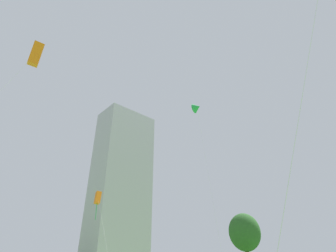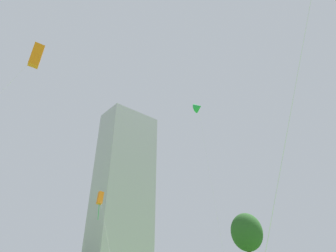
{
  "view_description": "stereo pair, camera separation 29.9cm",
  "coord_description": "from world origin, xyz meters",
  "px_view_note": "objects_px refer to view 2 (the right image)",
  "views": [
    {
      "loc": [
        -9.19,
        -4.76,
        2.05
      ],
      "look_at": [
        2.22,
        11.96,
        12.87
      ],
      "focal_mm": 27.63,
      "sensor_mm": 36.0,
      "label": 1
    },
    {
      "loc": [
        -8.94,
        -4.93,
        2.05
      ],
      "look_at": [
        2.22,
        11.96,
        12.87
      ],
      "focal_mm": 27.63,
      "sensor_mm": 36.0,
      "label": 2
    }
  ],
  "objects_px": {
    "kite_flying_2": "(100,198)",
    "distant_highrise_0": "(124,183)",
    "park_tree_0": "(247,232)",
    "kite_flying_1": "(36,56)",
    "kite_flying_0": "(198,107)"
  },
  "relations": [
    {
      "from": "kite_flying_2",
      "to": "park_tree_0",
      "type": "relative_size",
      "value": 1.66
    },
    {
      "from": "kite_flying_2",
      "to": "distant_highrise_0",
      "type": "distance_m",
      "value": 78.2
    },
    {
      "from": "kite_flying_1",
      "to": "kite_flying_2",
      "type": "distance_m",
      "value": 28.39
    },
    {
      "from": "kite_flying_0",
      "to": "kite_flying_2",
      "type": "height_order",
      "value": "kite_flying_0"
    },
    {
      "from": "kite_flying_0",
      "to": "park_tree_0",
      "type": "distance_m",
      "value": 18.96
    },
    {
      "from": "kite_flying_0",
      "to": "kite_flying_1",
      "type": "bearing_deg",
      "value": -168.27
    },
    {
      "from": "kite_flying_2",
      "to": "distant_highrise_0",
      "type": "xyz_separation_m",
      "value": [
        33.51,
        66.68,
        23.35
      ]
    },
    {
      "from": "kite_flying_2",
      "to": "park_tree_0",
      "type": "distance_m",
      "value": 24.7
    },
    {
      "from": "kite_flying_1",
      "to": "park_tree_0",
      "type": "height_order",
      "value": "kite_flying_1"
    },
    {
      "from": "distant_highrise_0",
      "to": "kite_flying_1",
      "type": "bearing_deg",
      "value": -126.25
    },
    {
      "from": "kite_flying_2",
      "to": "distant_highrise_0",
      "type": "relative_size",
      "value": 0.19
    },
    {
      "from": "kite_flying_0",
      "to": "distant_highrise_0",
      "type": "relative_size",
      "value": 0.35
    },
    {
      "from": "kite_flying_1",
      "to": "kite_flying_0",
      "type": "bearing_deg",
      "value": 11.73
    },
    {
      "from": "kite_flying_0",
      "to": "kite_flying_1",
      "type": "relative_size",
      "value": 1.24
    },
    {
      "from": "kite_flying_0",
      "to": "park_tree_0",
      "type": "bearing_deg",
      "value": -21.38
    }
  ]
}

